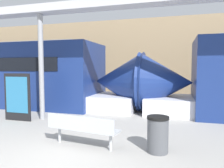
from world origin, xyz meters
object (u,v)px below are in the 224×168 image
support_column_near (41,67)px  bench_near (82,127)px  poster_board (17,97)px  trash_bin (158,134)px

support_column_near → bench_near: bearing=-40.5°
bench_near → poster_board: poster_board is taller
bench_near → poster_board: (-3.39, 1.83, 0.38)m
trash_bin → support_column_near: size_ratio=0.21×
trash_bin → poster_board: (-5.19, 1.63, 0.46)m
trash_bin → support_column_near: 5.15m
poster_board → support_column_near: (0.73, 0.44, 1.08)m
bench_near → support_column_near: bearing=147.5°
trash_bin → poster_board: 5.46m
poster_board → support_column_near: bearing=31.1°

